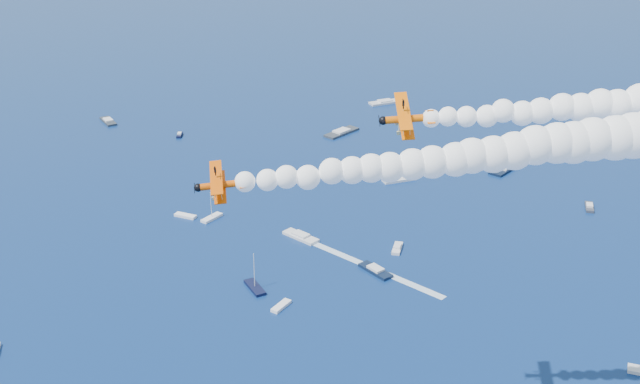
# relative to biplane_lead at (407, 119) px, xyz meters

# --- Properties ---
(biplane_lead) EXTENTS (9.13, 10.95, 8.18)m
(biplane_lead) POSITION_rel_biplane_lead_xyz_m (0.00, 0.00, 0.00)
(biplane_lead) COLOR #EE6005
(biplane_trail) EXTENTS (8.25, 9.49, 6.19)m
(biplane_trail) POSITION_rel_biplane_lead_xyz_m (-21.35, -19.12, -3.24)
(biplane_trail) COLOR #E45204
(smoke_trail_lead) EXTENTS (64.73, 26.20, 11.38)m
(smoke_trail_lead) POSITION_rel_biplane_lead_xyz_m (31.16, 5.23, 2.42)
(smoke_trail_lead) COLOR white
(smoke_trail_trail) EXTENTS (65.32, 39.06, 11.38)m
(smoke_trail_trail) POSITION_rel_biplane_lead_xyz_m (8.97, -10.21, -0.82)
(smoke_trail_trail) COLOR white
(spectator_boats) EXTENTS (227.64, 197.52, 0.70)m
(spectator_boats) POSITION_rel_biplane_lead_xyz_m (-2.53, 91.55, -56.07)
(spectator_boats) COLOR white
(spectator_boats) RESTS_ON ground
(boat_wakes) EXTENTS (231.54, 113.30, 0.04)m
(boat_wakes) POSITION_rel_biplane_lead_xyz_m (-0.96, 43.34, -56.39)
(boat_wakes) COLOR white
(boat_wakes) RESTS_ON ground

